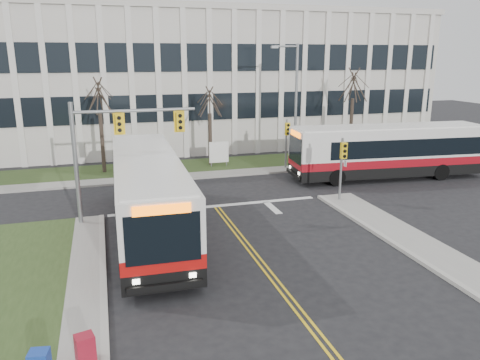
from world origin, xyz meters
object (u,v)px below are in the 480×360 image
object	(u,v)px
directory_sign	(219,153)
bus_main	(148,196)
streetlight	(294,99)
bus_cross	(388,153)
newspaper_box_red	(85,351)

from	to	relation	value
directory_sign	bus_main	bearing A→B (deg)	-117.87
streetlight	bus_cross	distance (m)	7.91
bus_main	bus_cross	bearing A→B (deg)	20.73
bus_main	newspaper_box_red	xyz separation A→B (m)	(-2.76, -9.79, -1.36)
directory_sign	newspaper_box_red	size ratio (longest dim) A/B	2.11
streetlight	bus_cross	size ratio (longest dim) A/B	0.68
bus_cross	newspaper_box_red	size ratio (longest dim) A/B	14.24
streetlight	directory_sign	size ratio (longest dim) A/B	4.60
directory_sign	bus_cross	size ratio (longest dim) A/B	0.15
streetlight	newspaper_box_red	size ratio (longest dim) A/B	9.68
bus_main	newspaper_box_red	bearing A→B (deg)	-104.31
bus_main	newspaper_box_red	distance (m)	10.26
bus_cross	bus_main	bearing A→B (deg)	-65.78
bus_cross	newspaper_box_red	bearing A→B (deg)	-46.63
streetlight	directory_sign	distance (m)	6.96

